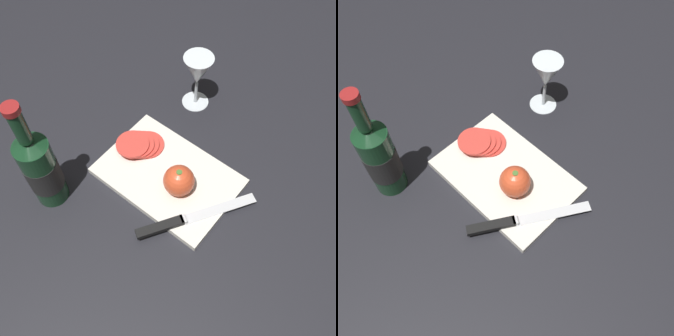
% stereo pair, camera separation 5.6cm
% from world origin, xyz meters
% --- Properties ---
extents(ground_plane, '(3.00, 3.00, 0.00)m').
position_xyz_m(ground_plane, '(0.00, 0.00, 0.00)').
color(ground_plane, black).
extents(cutting_board, '(0.34, 0.23, 0.02)m').
position_xyz_m(cutting_board, '(0.07, 0.03, 0.01)').
color(cutting_board, silver).
rests_on(cutting_board, ground_plane).
extents(wine_bottle, '(0.08, 0.08, 0.32)m').
position_xyz_m(wine_bottle, '(-0.12, -0.18, 0.12)').
color(wine_bottle, '#14381E').
rests_on(wine_bottle, ground_plane).
extents(wine_glass, '(0.08, 0.08, 0.16)m').
position_xyz_m(wine_glass, '(-0.03, 0.28, 0.11)').
color(wine_glass, silver).
rests_on(wine_glass, ground_plane).
extents(whole_tomato, '(0.08, 0.08, 0.08)m').
position_xyz_m(whole_tomato, '(0.11, 0.02, 0.06)').
color(whole_tomato, '#DB4C28').
rests_on(whole_tomato, cutting_board).
extents(knife, '(0.18, 0.26, 0.01)m').
position_xyz_m(knife, '(0.16, -0.06, 0.02)').
color(knife, silver).
rests_on(knife, cutting_board).
extents(tomato_slice_stack_near, '(0.11, 0.12, 0.02)m').
position_xyz_m(tomato_slice_stack_near, '(-0.04, 0.05, 0.03)').
color(tomato_slice_stack_near, '#D63D33').
rests_on(tomato_slice_stack_near, cutting_board).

